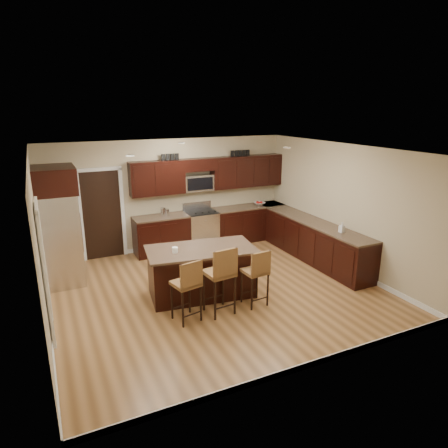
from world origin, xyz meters
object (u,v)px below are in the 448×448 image
island (201,273)px  stool_mid (221,273)px  stool_left (188,284)px  stool_right (257,271)px  refrigerator (59,225)px  range (201,229)px

island → stool_mid: 0.91m
stool_left → stool_right: stool_left is taller
refrigerator → stool_left: bearing=-55.8°
island → stool_left: size_ratio=1.94×
stool_left → stool_mid: (0.60, -0.01, 0.08)m
range → refrigerator: 3.47m
stool_right → range: bearing=80.7°
stool_left → refrigerator: size_ratio=0.46×
stool_left → stool_right: size_ratio=1.03×
island → stool_right: 1.13m
refrigerator → island: bearing=-36.4°
island → stool_mid: (0.02, -0.85, 0.33)m
island → range: bearing=75.9°
range → island: range is taller
stool_mid → island: bearing=85.2°
stool_mid → range: bearing=67.4°
range → refrigerator: size_ratio=0.47×
stool_left → stool_mid: size_ratio=0.90×
island → refrigerator: 2.96m
refrigerator → stool_mid: bearing=-47.7°
stool_left → stool_right: 1.29m
island → stool_left: (-0.57, -0.84, 0.25)m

